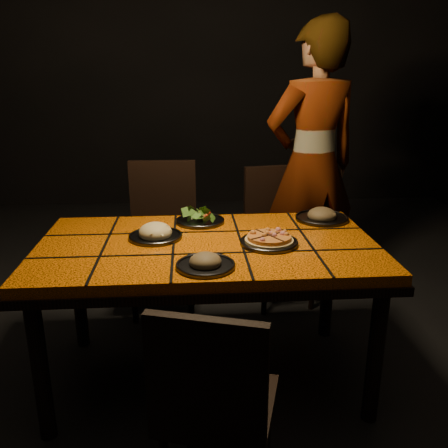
{
  "coord_description": "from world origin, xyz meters",
  "views": [
    {
      "loc": [
        -0.08,
        -2.12,
        1.52
      ],
      "look_at": [
        0.08,
        0.06,
        0.82
      ],
      "focal_mm": 38.0,
      "sensor_mm": 36.0,
      "label": 1
    }
  ],
  "objects": [
    {
      "name": "room_shell",
      "position": [
        0.0,
        0.0,
        1.5
      ],
      "size": [
        6.04,
        7.04,
        3.08
      ],
      "color": "black",
      "rests_on": "ground"
    },
    {
      "name": "dining_table",
      "position": [
        0.0,
        0.0,
        0.67
      ],
      "size": [
        1.62,
        0.92,
        0.75
      ],
      "color": "orange",
      "rests_on": "ground"
    },
    {
      "name": "chair_near",
      "position": [
        -0.02,
        -0.81,
        0.48
      ],
      "size": [
        0.47,
        0.47,
        0.84
      ],
      "rotation": [
        0.0,
        0.0,
        2.85
      ],
      "color": "black",
      "rests_on": "ground"
    },
    {
      "name": "chair_far_left",
      "position": [
        -0.26,
        0.86,
        0.56
      ],
      "size": [
        0.44,
        0.44,
        0.97
      ],
      "rotation": [
        0.0,
        0.0,
        -0.02
      ],
      "color": "black",
      "rests_on": "ground"
    },
    {
      "name": "chair_far_right",
      "position": [
        0.51,
        0.92,
        0.52
      ],
      "size": [
        0.47,
        0.47,
        0.92
      ],
      "rotation": [
        0.0,
        0.0,
        0.16
      ],
      "color": "black",
      "rests_on": "ground"
    },
    {
      "name": "diner",
      "position": [
        0.74,
        0.94,
        0.93
      ],
      "size": [
        0.78,
        0.62,
        1.85
      ],
      "primitive_type": "imported",
      "rotation": [
        0.0,
        0.0,
        3.44
      ],
      "color": "brown",
      "rests_on": "ground"
    },
    {
      "name": "plate_pizza",
      "position": [
        0.29,
        -0.05,
        0.77
      ],
      "size": [
        0.31,
        0.31,
        0.04
      ],
      "color": "#313136",
      "rests_on": "dining_table"
    },
    {
      "name": "plate_pasta",
      "position": [
        -0.25,
        0.08,
        0.77
      ],
      "size": [
        0.26,
        0.26,
        0.09
      ],
      "color": "#313136",
      "rests_on": "dining_table"
    },
    {
      "name": "plate_salad",
      "position": [
        -0.03,
        0.31,
        0.78
      ],
      "size": [
        0.26,
        0.26,
        0.07
      ],
      "color": "#313136",
      "rests_on": "dining_table"
    },
    {
      "name": "plate_mushroom_a",
      "position": [
        -0.02,
        -0.3,
        0.77
      ],
      "size": [
        0.25,
        0.25,
        0.08
      ],
      "color": "#313136",
      "rests_on": "dining_table"
    },
    {
      "name": "plate_mushroom_b",
      "position": [
        0.64,
        0.31,
        0.77
      ],
      "size": [
        0.29,
        0.29,
        0.09
      ],
      "color": "#313136",
      "rests_on": "dining_table"
    }
  ]
}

